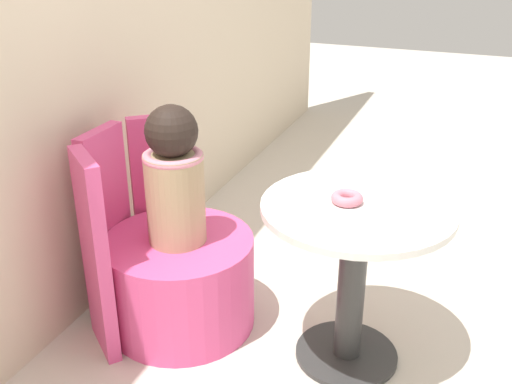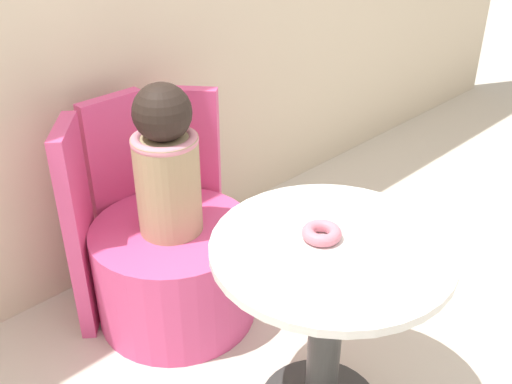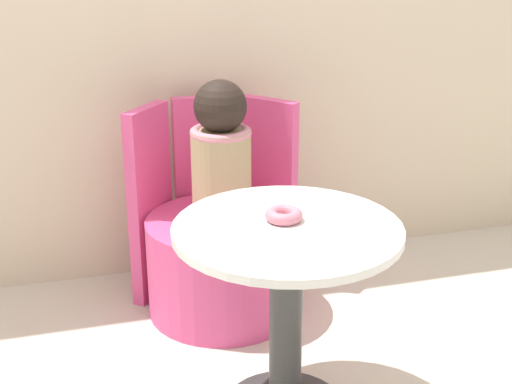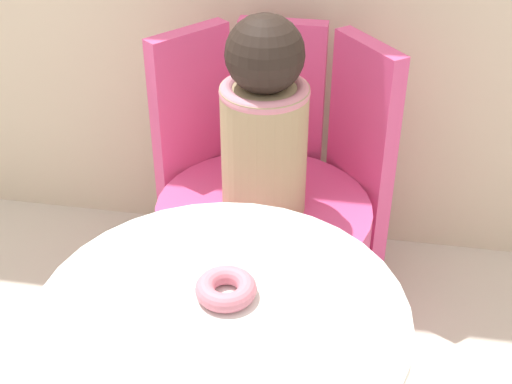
# 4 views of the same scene
# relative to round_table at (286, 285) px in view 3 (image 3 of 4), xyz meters

# --- Properties ---
(round_table) EXTENTS (0.65, 0.65, 0.63)m
(round_table) POSITION_rel_round_table_xyz_m (0.00, 0.00, 0.00)
(round_table) COLOR #333333
(round_table) RESTS_ON ground_plane
(tub_chair) EXTENTS (0.58, 0.58, 0.38)m
(tub_chair) POSITION_rel_round_table_xyz_m (-0.03, 0.67, -0.25)
(tub_chair) COLOR #E54C8C
(tub_chair) RESTS_ON ground_plane
(booth_backrest) EXTENTS (0.68, 0.25, 0.78)m
(booth_backrest) POSITION_rel_round_table_xyz_m (-0.03, 0.91, -0.05)
(booth_backrest) COLOR #E54C8C
(booth_backrest) RESTS_ON ground_plane
(child_figure) EXTENTS (0.22, 0.22, 0.53)m
(child_figure) POSITION_rel_round_table_xyz_m (-0.03, 0.67, 0.19)
(child_figure) COLOR tan
(child_figure) RESTS_ON tub_chair
(donut) EXTENTS (0.11, 0.11, 0.03)m
(donut) POSITION_rel_round_table_xyz_m (0.00, 0.04, 0.20)
(donut) COLOR pink
(donut) RESTS_ON round_table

